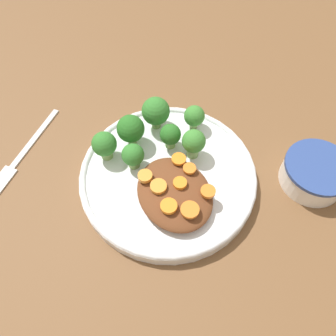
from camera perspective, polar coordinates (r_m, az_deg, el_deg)
The scene contains 20 objects.
ground_plane at distance 0.54m, azimuth 0.00°, elevation -2.08°, with size 4.00×4.00×0.00m, color brown.
plate at distance 0.53m, azimuth 0.00°, elevation -1.30°, with size 0.28×0.28×0.03m.
dip_bowl at distance 0.57m, azimuth 24.30°, elevation -0.65°, with size 0.11×0.11×0.04m.
stew_mound at distance 0.49m, azimuth 1.16°, elevation -4.39°, with size 0.13×0.11×0.03m, color brown.
broccoli_floret_0 at distance 0.53m, azimuth -6.52°, elevation 6.75°, with size 0.05×0.05×0.06m.
broccoli_floret_1 at distance 0.53m, azimuth 0.42°, elevation 5.72°, with size 0.03×0.03×0.05m.
broccoli_floret_2 at distance 0.51m, azimuth -6.11°, elevation 2.16°, with size 0.04×0.04×0.05m.
broccoli_floret_3 at distance 0.52m, azimuth 4.48°, elevation 4.44°, with size 0.04×0.04×0.05m.
broccoli_floret_4 at distance 0.56m, azimuth 4.60°, elevation 8.94°, with size 0.04×0.04×0.05m.
broccoli_floret_5 at distance 0.55m, azimuth -2.15°, elevation 9.78°, with size 0.05×0.05×0.06m.
broccoli_floret_6 at distance 0.53m, azimuth -11.01°, elevation 3.97°, with size 0.04×0.04×0.05m.
carrot_slice_0 at distance 0.46m, azimuth 0.14°, elevation -6.65°, with size 0.02×0.02×0.01m, color orange.
carrot_slice_1 at distance 0.49m, azimuth 3.76°, elevation -0.08°, with size 0.02×0.02×0.00m, color orange.
carrot_slice_2 at distance 0.48m, azimuth 6.98°, elevation -4.06°, with size 0.02×0.02×0.01m, color orange.
carrot_slice_3 at distance 0.46m, azimuth 3.83°, elevation -7.27°, with size 0.03×0.03×0.01m, color orange.
carrot_slice_4 at distance 0.48m, azimuth -1.68°, elevation -3.21°, with size 0.02×0.02×0.01m, color orange.
carrot_slice_5 at distance 0.49m, azimuth -4.01°, elevation -1.40°, with size 0.02×0.02×0.01m, color orange.
carrot_slice_6 at distance 0.48m, azimuth 2.62°, elevation -2.41°, with size 0.02×0.02×0.01m, color orange.
carrot_slice_7 at distance 0.51m, azimuth 1.71°, elevation 1.90°, with size 0.02×0.02×0.00m, color orange.
fork at distance 0.62m, azimuth -24.63°, elevation 1.49°, with size 0.15×0.16×0.01m.
Camera 1 is at (0.25, -0.12, 0.46)m, focal length 35.00 mm.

